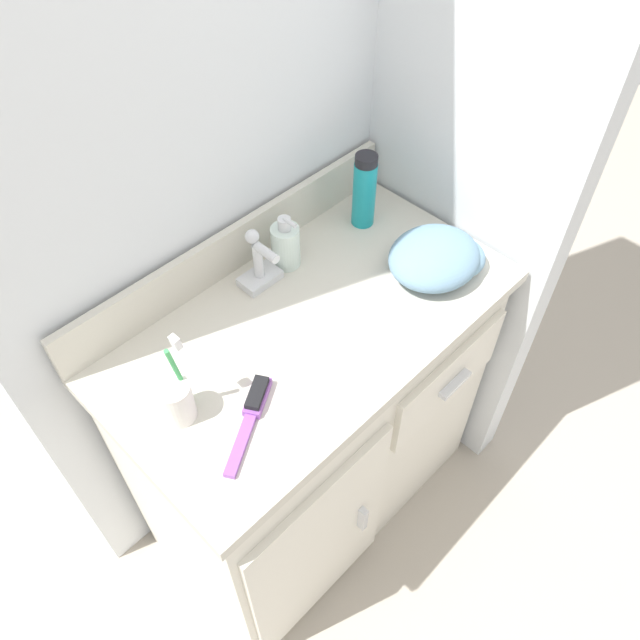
# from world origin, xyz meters

# --- Properties ---
(ground_plane) EXTENTS (6.00, 6.00, 0.00)m
(ground_plane) POSITION_xyz_m (0.00, 0.00, 0.00)
(ground_plane) COLOR #ADA393
(wall_back) EXTENTS (1.07, 0.08, 2.20)m
(wall_back) POSITION_xyz_m (0.00, 0.29, 1.10)
(wall_back) COLOR silver
(wall_back) RESTS_ON ground_plane
(wall_right) EXTENTS (0.08, 0.57, 2.20)m
(wall_right) POSITION_xyz_m (0.49, 0.00, 1.10)
(wall_right) COLOR silver
(wall_right) RESTS_ON ground_plane
(vanity) EXTENTS (0.89, 0.50, 0.80)m
(vanity) POSITION_xyz_m (-0.00, -0.00, 0.42)
(vanity) COLOR silver
(vanity) RESTS_ON ground_plane
(backsplash) EXTENTS (0.89, 0.02, 0.11)m
(backsplash) POSITION_xyz_m (0.00, 0.23, 0.86)
(backsplash) COLOR beige
(backsplash) RESTS_ON vanity
(sink_faucet) EXTENTS (0.09, 0.09, 0.14)m
(sink_faucet) POSITION_xyz_m (0.00, 0.16, 0.85)
(sink_faucet) COLOR silver
(sink_faucet) RESTS_ON vanity
(toothbrush_cup) EXTENTS (0.07, 0.06, 0.19)m
(toothbrush_cup) POSITION_xyz_m (-0.33, 0.01, 0.85)
(toothbrush_cup) COLOR white
(toothbrush_cup) RESTS_ON vanity
(soap_dispenser) EXTENTS (0.06, 0.07, 0.13)m
(soap_dispenser) POSITION_xyz_m (0.08, 0.16, 0.85)
(soap_dispenser) COLOR silver
(soap_dispenser) RESTS_ON vanity
(shaving_cream_can) EXTENTS (0.05, 0.05, 0.19)m
(shaving_cream_can) POSITION_xyz_m (0.31, 0.13, 0.89)
(shaving_cream_can) COLOR teal
(shaving_cream_can) RESTS_ON vanity
(hairbrush) EXTENTS (0.19, 0.13, 0.03)m
(hairbrush) POSITION_xyz_m (-0.24, -0.08, 0.81)
(hairbrush) COLOR purple
(hairbrush) RESTS_ON vanity
(hand_towel) EXTENTS (0.22, 0.19, 0.08)m
(hand_towel) POSITION_xyz_m (0.30, -0.09, 0.84)
(hand_towel) COLOR #6B8EA8
(hand_towel) RESTS_ON vanity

